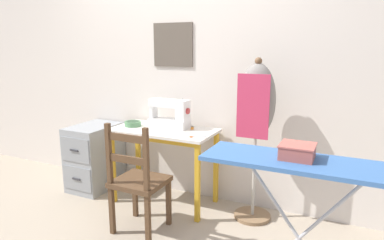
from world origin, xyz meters
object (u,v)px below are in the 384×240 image
(fabric_bowl, at_px, (133,124))
(wooden_chair, at_px, (138,182))
(filing_cabinet, at_px, (95,157))
(ironing_board, at_px, (304,170))
(scissors, at_px, (195,137))
(dress_form, at_px, (256,110))
(sewing_machine, at_px, (171,115))
(storage_box, at_px, (297,151))
(thread_spool_near_machine, at_px, (192,128))

(fabric_bowl, relative_size, wooden_chair, 0.17)
(fabric_bowl, bearing_deg, wooden_chair, -52.40)
(filing_cabinet, distance_m, ironing_board, 2.43)
(fabric_bowl, relative_size, scissors, 1.10)
(scissors, xyz_separation_m, dress_form, (0.47, 0.19, 0.24))
(sewing_machine, bearing_deg, dress_form, -1.52)
(wooden_chair, distance_m, storage_box, 1.37)
(dress_form, bearing_deg, fabric_bowl, -176.13)
(fabric_bowl, distance_m, filing_cabinet, 0.66)
(scissors, height_order, dress_form, dress_form)
(thread_spool_near_machine, xyz_separation_m, wooden_chair, (-0.17, -0.65, -0.32))
(sewing_machine, height_order, filing_cabinet, sewing_machine)
(filing_cabinet, xyz_separation_m, storage_box, (2.18, -0.83, 0.59))
(wooden_chair, height_order, filing_cabinet, wooden_chair)
(ironing_board, bearing_deg, thread_spool_near_machine, 139.55)
(dress_form, distance_m, ironing_board, 1.06)
(fabric_bowl, relative_size, filing_cabinet, 0.23)
(wooden_chair, relative_size, filing_cabinet, 1.35)
(sewing_machine, xyz_separation_m, storage_box, (1.29, -0.91, 0.07))
(thread_spool_near_machine, distance_m, filing_cabinet, 1.18)
(thread_spool_near_machine, height_order, storage_box, storage_box)
(filing_cabinet, relative_size, ironing_board, 0.62)
(sewing_machine, distance_m, thread_spool_near_machine, 0.24)
(sewing_machine, bearing_deg, thread_spool_near_machine, 3.92)
(wooden_chair, relative_size, dress_form, 0.65)
(sewing_machine, distance_m, scissors, 0.43)
(ironing_board, bearing_deg, filing_cabinet, 158.85)
(scissors, bearing_deg, ironing_board, -36.50)
(dress_form, bearing_deg, filing_cabinet, -178.02)
(sewing_machine, relative_size, storage_box, 2.15)
(storage_box, bearing_deg, ironing_board, -32.21)
(thread_spool_near_machine, height_order, ironing_board, ironing_board)
(sewing_machine, height_order, scissors, sewing_machine)
(thread_spool_near_machine, xyz_separation_m, dress_form, (0.61, -0.04, 0.23))
(filing_cabinet, relative_size, storage_box, 3.66)
(fabric_bowl, bearing_deg, storage_box, -26.05)
(storage_box, bearing_deg, scissors, 143.31)
(ironing_board, bearing_deg, storage_box, 147.79)
(filing_cabinet, height_order, dress_form, dress_form)
(ironing_board, bearing_deg, dress_form, 119.20)
(wooden_chair, relative_size, ironing_board, 0.84)
(thread_spool_near_machine, distance_m, wooden_chair, 0.74)
(fabric_bowl, xyz_separation_m, wooden_chair, (0.41, -0.53, -0.33))
(storage_box, bearing_deg, fabric_bowl, 153.95)
(fabric_bowl, height_order, dress_form, dress_form)
(fabric_bowl, relative_size, ironing_board, 0.15)
(storage_box, bearing_deg, dress_form, 117.79)
(scissors, relative_size, storage_box, 0.78)
(sewing_machine, height_order, fabric_bowl, sewing_machine)
(wooden_chair, xyz_separation_m, dress_form, (0.78, 0.61, 0.54))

